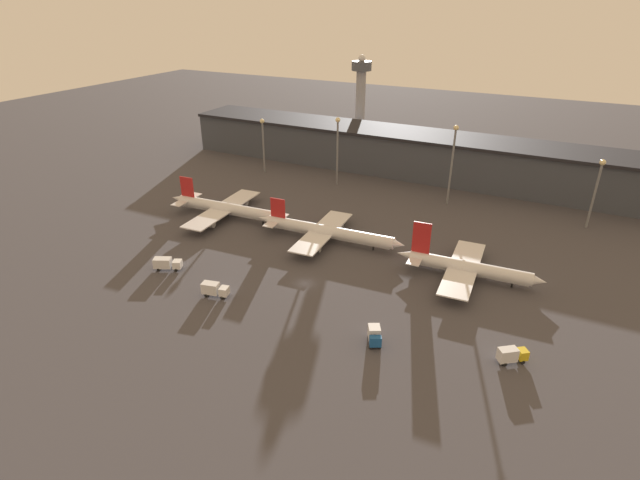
% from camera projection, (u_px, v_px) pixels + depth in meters
% --- Properties ---
extents(ground, '(600.00, 600.00, 0.00)m').
position_uv_depth(ground, '(305.00, 284.00, 127.43)').
color(ground, '#423F44').
extents(terminal_building, '(203.62, 23.42, 16.98)m').
position_uv_depth(terminal_building, '(419.00, 154.00, 200.76)').
color(terminal_building, '#3D424C').
rests_on(terminal_building, ground).
extents(airplane_0, '(44.43, 35.87, 11.88)m').
position_uv_depth(airplane_0, '(226.00, 209.00, 163.81)').
color(airplane_0, silver).
rests_on(airplane_0, ground).
extents(airplane_1, '(47.04, 31.59, 11.03)m').
position_uv_depth(airplane_1, '(327.00, 232.00, 148.07)').
color(airplane_1, silver).
rests_on(airplane_1, ground).
extents(airplane_2, '(37.85, 31.71, 13.55)m').
position_uv_depth(airplane_2, '(467.00, 268.00, 128.66)').
color(airplane_2, silver).
rests_on(airplane_2, ground).
extents(service_vehicle_0, '(7.66, 5.35, 3.37)m').
position_uv_depth(service_vehicle_0, '(167.00, 263.00, 133.15)').
color(service_vehicle_0, white).
rests_on(service_vehicle_0, ground).
extents(service_vehicle_1, '(4.31, 5.17, 3.71)m').
position_uv_depth(service_vehicle_1, '(374.00, 335.00, 104.88)').
color(service_vehicle_1, '#195199').
rests_on(service_vehicle_1, ground).
extents(service_vehicle_2, '(6.07, 5.31, 3.48)m').
position_uv_depth(service_vehicle_2, '(511.00, 355.00, 99.37)').
color(service_vehicle_2, gold).
rests_on(service_vehicle_2, ground).
extents(service_vehicle_3, '(6.96, 3.74, 3.44)m').
position_uv_depth(service_vehicle_3, '(214.00, 289.00, 121.49)').
color(service_vehicle_3, white).
rests_on(service_vehicle_3, ground).
extents(lamp_post_0, '(1.80, 1.80, 22.10)m').
position_uv_depth(lamp_post_0, '(263.00, 138.00, 200.71)').
color(lamp_post_0, slate).
rests_on(lamp_post_0, ground).
extents(lamp_post_1, '(1.80, 1.80, 25.97)m').
position_uv_depth(lamp_post_1, '(337.00, 143.00, 186.31)').
color(lamp_post_1, slate).
rests_on(lamp_post_1, ground).
extents(lamp_post_2, '(1.80, 1.80, 27.78)m').
position_uv_depth(lamp_post_2, '(453.00, 156.00, 168.39)').
color(lamp_post_2, slate).
rests_on(lamp_post_2, ground).
extents(lamp_post_3, '(1.80, 1.80, 22.28)m').
position_uv_depth(lamp_post_3, '(597.00, 185.00, 151.72)').
color(lamp_post_3, slate).
rests_on(lamp_post_3, ground).
extents(control_tower, '(9.00, 9.00, 42.15)m').
position_uv_depth(control_tower, '(361.00, 95.00, 230.43)').
color(control_tower, '#99999E').
rests_on(control_tower, ground).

